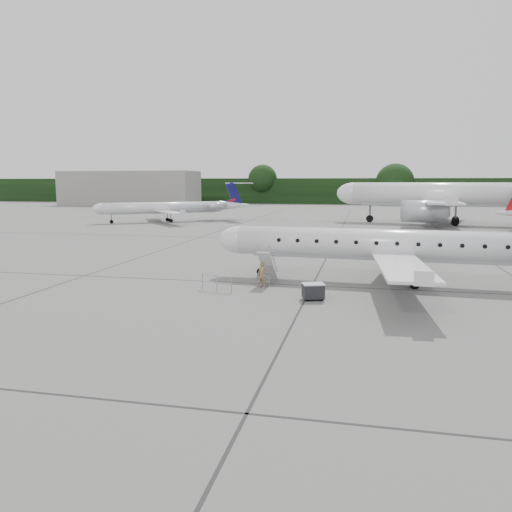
# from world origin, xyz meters

# --- Properties ---
(ground) EXTENTS (320.00, 320.00, 0.00)m
(ground) POSITION_xyz_m (0.00, 0.00, 0.00)
(ground) COLOR slate
(ground) RESTS_ON ground
(treeline) EXTENTS (260.00, 4.00, 8.00)m
(treeline) POSITION_xyz_m (0.00, 130.00, 4.00)
(treeline) COLOR black
(treeline) RESTS_ON ground
(terminal_building) EXTENTS (40.00, 14.00, 10.00)m
(terminal_building) POSITION_xyz_m (-70.00, 110.00, 5.00)
(terminal_building) COLOR gray
(terminal_building) RESTS_ON ground
(main_regional_jet) EXTENTS (29.84, 22.26, 7.36)m
(main_regional_jet) POSITION_xyz_m (1.00, 6.23, 3.68)
(main_regional_jet) COLOR silver
(main_regional_jet) RESTS_ON ground
(airstair) EXTENTS (0.99, 2.53, 2.31)m
(airstair) POSITION_xyz_m (-7.72, 4.40, 1.15)
(airstair) COLOR silver
(airstair) RESTS_ON ground
(passenger) EXTENTS (0.70, 0.53, 1.72)m
(passenger) POSITION_xyz_m (-7.80, 3.01, 0.86)
(passenger) COLOR olive
(passenger) RESTS_ON ground
(safety_railing) EXTENTS (2.13, 0.71, 1.00)m
(safety_railing) POSITION_xyz_m (-10.40, 1.30, 0.50)
(safety_railing) COLOR #92959A
(safety_railing) RESTS_ON ground
(baggage_cart) EXTENTS (1.44, 1.30, 1.04)m
(baggage_cart) POSITION_xyz_m (-4.18, 0.22, 0.52)
(baggage_cart) COLOR black
(baggage_cart) RESTS_ON ground
(bg_narrowbody) EXTENTS (41.71, 33.11, 13.52)m
(bg_narrowbody) POSITION_xyz_m (11.25, 57.76, 6.76)
(bg_narrowbody) COLOR silver
(bg_narrowbody) RESTS_ON ground
(bg_regional_left) EXTENTS (32.16, 30.40, 6.85)m
(bg_regional_left) POSITION_xyz_m (-35.30, 52.38, 3.42)
(bg_regional_left) COLOR silver
(bg_regional_left) RESTS_ON ground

